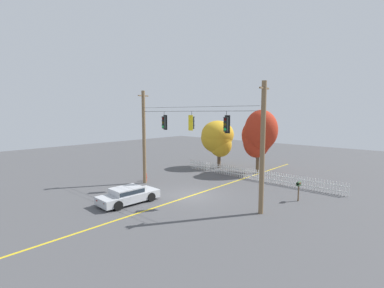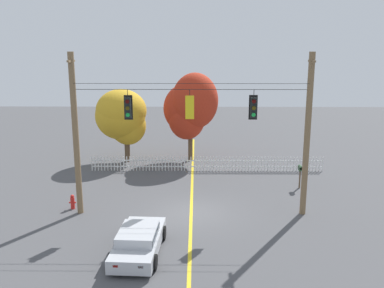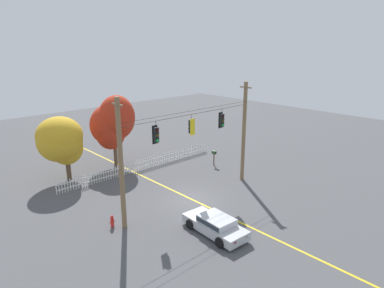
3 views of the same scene
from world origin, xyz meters
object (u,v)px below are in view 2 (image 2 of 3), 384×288
Objects in this scene: traffic_signal_northbound_primary at (253,108)px; autumn_maple_near_fence at (122,116)px; traffic_signal_southbound_primary at (128,108)px; roadside_mailbox at (300,170)px; autumn_maple_mid at (190,108)px; parked_car at (139,240)px; traffic_signal_westbound_side at (190,107)px; fire_hydrant at (73,202)px.

traffic_signal_northbound_primary is 0.28× the size of autumn_maple_near_fence.
roadside_mailbox is (9.81, 4.09, -4.41)m from traffic_signal_southbound_primary.
parked_car is (-1.95, -15.13, -3.47)m from autumn_maple_mid.
autumn_maple_mid reaches higher than traffic_signal_westbound_side.
traffic_signal_southbound_primary is at bearing -78.18° from autumn_maple_near_fence.
traffic_signal_southbound_primary is 11.51m from roadside_mailbox.
autumn_maple_near_fence is 5.13m from autumn_maple_mid.
traffic_signal_southbound_primary is 1.06× the size of traffic_signal_westbound_side.
traffic_signal_southbound_primary is 3.08m from traffic_signal_westbound_side.
traffic_signal_northbound_primary is (6.25, -0.00, 0.02)m from traffic_signal_southbound_primary.
autumn_maple_mid is (5.09, 0.36, 0.56)m from autumn_maple_near_fence.
autumn_maple_near_fence is 1.24× the size of parked_car.
traffic_signal_westbound_side is at bearing -63.12° from autumn_maple_near_fence.
autumn_maple_near_fence is (-8.41, 10.32, -2.10)m from traffic_signal_northbound_primary.
autumn_maple_mid is (-3.32, 10.68, -1.53)m from traffic_signal_northbound_primary.
fire_hydrant is at bearing 130.41° from parked_car.
traffic_signal_northbound_primary reaches higher than fire_hydrant.
roadside_mailbox is (11.97, -6.23, -2.33)m from autumn_maple_near_fence.
parked_car is at bearing -139.76° from traffic_signal_northbound_primary.
roadside_mailbox is (13.08, 3.55, 0.79)m from fire_hydrant.
traffic_signal_southbound_primary is 1.01× the size of traffic_signal_northbound_primary.
parked_car is at bearing -49.59° from fire_hydrant.
traffic_signal_northbound_primary is 7.00m from roadside_mailbox.
traffic_signal_northbound_primary is at bearing -50.81° from autumn_maple_near_fence.
traffic_signal_westbound_side is 10.81m from autumn_maple_mid.
roadside_mailbox is at bearing 31.38° from traffic_signal_westbound_side.
parked_car is (3.14, -14.77, -2.91)m from autumn_maple_near_fence.
traffic_signal_southbound_primary is 0.23× the size of autumn_maple_mid.
autumn_maple_mid is 15.65m from parked_car.
parked_car is at bearing -77.53° from traffic_signal_southbound_primary.
traffic_signal_southbound_primary is 10.74m from autumn_maple_near_fence.
parked_car is 5.51× the size of fire_hydrant.
traffic_signal_westbound_side reaches higher than autumn_maple_near_fence.
roadside_mailbox is at bearing -43.76° from autumn_maple_mid.
fire_hydrant is at bearing 176.76° from traffic_signal_northbound_primary.
traffic_signal_westbound_side is at bearing -148.62° from roadside_mailbox.
autumn_maple_mid is 12.44m from fire_hydrant.
traffic_signal_westbound_side is 0.96× the size of traffic_signal_northbound_primary.
parked_car is (-2.10, -4.44, -5.03)m from traffic_signal_westbound_side.
autumn_maple_near_fence is (-5.24, 10.33, -2.13)m from traffic_signal_westbound_side.
roadside_mailbox is (6.88, -6.59, -2.89)m from autumn_maple_mid.
autumn_maple_near_fence reaches higher than roadside_mailbox.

